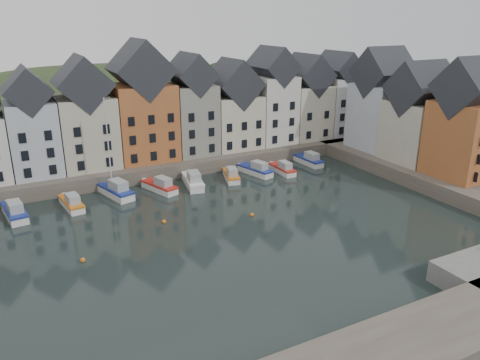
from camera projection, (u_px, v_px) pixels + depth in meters
ground at (225, 244)px, 49.32m from camera, size 260.00×260.00×0.00m
far_quay at (143, 161)px, 74.08m from camera, size 90.00×16.00×2.00m
right_quay at (446, 175)px, 67.66m from camera, size 14.00×54.00×2.00m
hillside at (114, 213)px, 102.11m from camera, size 153.60×70.40×64.00m
far_terrace at (163, 112)px, 71.21m from camera, size 72.37×8.16×17.78m
right_terrace at (420, 115)px, 68.86m from camera, size 8.30×24.25×16.36m
mooring_buoys at (172, 231)px, 51.98m from camera, size 20.50×5.50×0.50m
boat_b at (15, 212)px, 55.43m from camera, size 2.85×6.67×2.48m
boat_c at (72, 203)px, 58.21m from camera, size 2.49×5.99×2.23m
boat_d at (116, 190)px, 62.04m from camera, size 3.89×7.26×13.26m
boat_e at (160, 186)px, 63.90m from camera, size 3.76×6.40×2.35m
boat_f at (193, 181)px, 65.71m from camera, size 3.30×6.98×2.58m
boat_g at (231, 175)px, 68.48m from camera, size 3.32×5.95×2.18m
boat_h at (256, 170)px, 70.72m from camera, size 3.40×6.44×2.37m
boat_i at (283, 169)px, 71.38m from camera, size 1.80×5.62×2.15m
boat_j at (309, 160)px, 75.64m from camera, size 2.14×6.16×2.34m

